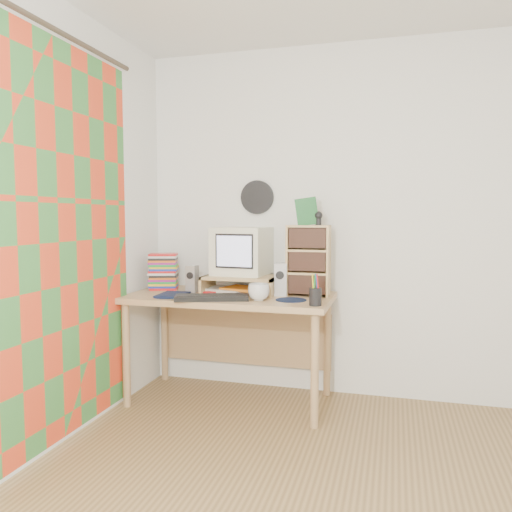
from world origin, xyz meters
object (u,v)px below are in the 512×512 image
Objects in this scene: cd_rack at (308,261)px; mug at (259,292)px; diary at (160,293)px; crt_monitor at (240,251)px; desk at (233,312)px; keyboard at (212,298)px; dvd_stack at (163,270)px.

cd_rack is 3.51× the size of mug.
crt_monitor is at bearing 31.78° from diary.
desk is 0.43m from crt_monitor.
crt_monitor is 0.48m from keyboard.
dvd_stack is 0.33m from diary.
mug is at bearing -48.92° from crt_monitor.
diary is (-0.69, -0.01, -0.03)m from mug.
crt_monitor is 0.75× the size of cd_rack.
desk is at bearing 25.47° from diary.
diary is at bearing -179.31° from mug.
desk is at bearing 62.49° from keyboard.
dvd_stack reaches higher than diary.
cd_rack is at bearing -17.49° from dvd_stack.
crt_monitor is at bearing 125.42° from mug.
mug is at bearing -42.24° from desk.
dvd_stack is (-0.58, -0.04, -0.15)m from crt_monitor.
keyboard is 0.63m from dvd_stack.
keyboard is at bearing -167.16° from mug.
dvd_stack is at bearing 108.68° from diary.
keyboard is 3.46× the size of mug.
keyboard is 2.18× the size of diary.
mug reaches higher than desk.
desk is at bearing 137.76° from mug.
cd_rack is at bearing 5.53° from desk.
cd_rack is at bearing 13.55° from diary.
cd_rack is 0.43m from mug.
cd_rack reaches higher than keyboard.
mug is at bearing -2.51° from diary.
crt_monitor is at bearing -13.82° from dvd_stack.
diary is at bearing 152.05° from keyboard.
dvd_stack is at bearing 126.43° from keyboard.
dvd_stack is (-0.51, 0.35, 0.13)m from keyboard.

